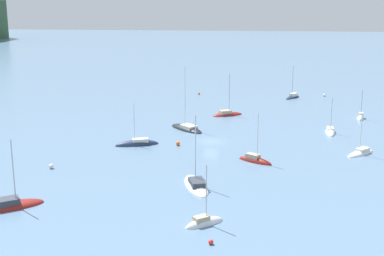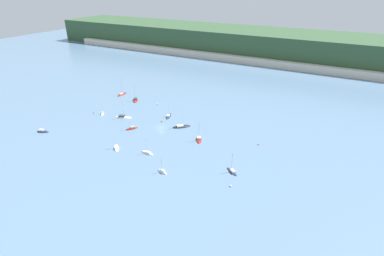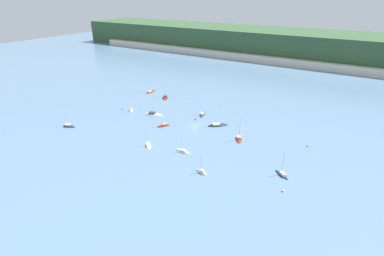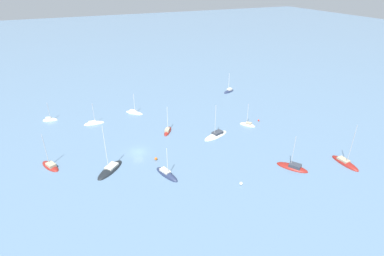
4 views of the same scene
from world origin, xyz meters
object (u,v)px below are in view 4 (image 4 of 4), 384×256
Objects in this scene: sailboat_11 at (110,170)px; sailboat_4 at (167,175)px; mooring_buoy_2 at (241,183)px; sailboat_1 at (216,135)px; sailboat_9 at (168,131)px; sailboat_8 at (229,91)px; sailboat_7 at (345,163)px; mooring_buoy_4 at (259,120)px; sailboat_5 at (247,125)px; sailboat_3 at (50,166)px; sailboat_12 at (50,120)px; mooring_buoy_0 at (156,159)px; sailboat_2 at (292,167)px; sailboat_0 at (94,124)px; sailboat_6 at (134,113)px.

sailboat_4 is at bearing 104.66° from sailboat_11.
mooring_buoy_2 is at bearing 102.17° from sailboat_11.
sailboat_1 reaches higher than sailboat_4.
sailboat_11 reaches higher than sailboat_9.
sailboat_8 is 40.92m from sailboat_9.
sailboat_11 reaches higher than sailboat_7.
sailboat_8 is (-22.04, -30.61, 0.01)m from sailboat_1.
sailboat_9 is 29.94m from mooring_buoy_4.
mooring_buoy_4 is at bearing -66.23° from sailboat_9.
sailboat_1 is at bearing 62.11° from sailboat_5.
sailboat_3 is 46.94m from mooring_buoy_2.
mooring_buoy_2 is at bearing -97.72° from sailboat_7.
sailboat_7 is at bearing 53.24° from sailboat_4.
sailboat_4 is (-25.36, 14.87, -0.05)m from sailboat_3.
sailboat_11 reaches higher than mooring_buoy_4.
sailboat_7 reaches higher than sailboat_12.
sailboat_11 reaches higher than sailboat_1.
sailboat_11 reaches higher than mooring_buoy_2.
sailboat_8 is 11.58× the size of mooring_buoy_0.
sailboat_9 is at bearing -20.22° from sailboat_12.
sailboat_9 is at bearing -135.31° from sailboat_7.
sailboat_5 is (-32.11, -14.36, 0.03)m from sailboat_4.
mooring_buoy_4 is at bearing -167.49° from mooring_buoy_0.
sailboat_8 is (-9.70, -28.55, 0.02)m from sailboat_5.
sailboat_0 is at bearing 8.19° from sailboat_2.
sailboat_0 is 14.08× the size of mooring_buoy_4.
sailboat_0 is 0.97× the size of sailboat_5.
sailboat_7 is 88.56m from sailboat_12.
mooring_buoy_0 is (-11.74, 27.88, 0.30)m from sailboat_0.
sailboat_7 is (-23.11, 25.94, -0.02)m from sailboat_1.
sailboat_6 reaches higher than mooring_buoy_0.
sailboat_9 is at bearing 38.57° from sailboat_5.
sailboat_1 reaches higher than sailboat_8.
sailboat_4 is 11.49× the size of mooring_buoy_0.
mooring_buoy_2 is (17.91, 24.76, 0.26)m from sailboat_5.
sailboat_4 is 45.00m from sailboat_7.
mooring_buoy_4 is (-4.97, -1.12, 0.17)m from sailboat_5.
sailboat_2 is 31.01m from sailboat_4.
sailboat_8 reaches higher than sailboat_0.
sailboat_8 is at bearing -56.13° from sailboat_5.
sailboat_9 is at bearing -25.23° from sailboat_6.
sailboat_0 is at bearing -59.89° from mooring_buoy_2.
sailboat_7 is 56.56m from sailboat_8.
sailboat_7 reaches higher than sailboat_3.
sailboat_4 reaches higher than mooring_buoy_2.
sailboat_1 is 24.13m from sailboat_2.
mooring_buoy_2 is (-39.17, 53.67, 0.26)m from sailboat_12.
sailboat_4 is 17.60m from mooring_buoy_2.
sailboat_1 is 0.90× the size of sailboat_7.
sailboat_1 is 45.21m from sailboat_3.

